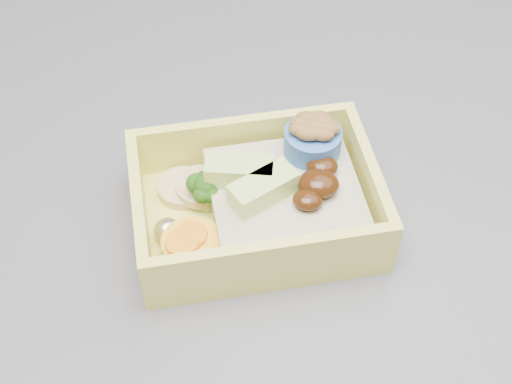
# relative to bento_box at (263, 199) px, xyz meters

# --- Properties ---
(bento_box) EXTENTS (0.19, 0.16, 0.06)m
(bento_box) POSITION_rel_bento_box_xyz_m (0.00, 0.00, 0.00)
(bento_box) COLOR #ECE661
(bento_box) RESTS_ON island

